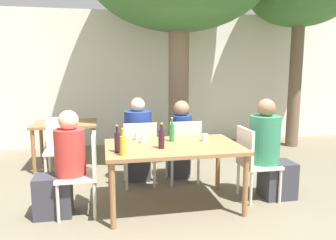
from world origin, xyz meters
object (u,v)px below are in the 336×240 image
object	(u,v)px
dining_table_back	(65,129)
person_seated_2	(138,144)
person_seated_1	(270,154)
oil_cruet_1	(123,145)
wine_bottle_0	(161,139)
drinking_glass_0	(205,138)
patio_chair_0	(84,169)
dining_table_front	(173,151)
green_bottle_3	(172,132)
drinking_glass_1	(144,139)
person_seated_3	(180,144)
patio_chair_2	(140,150)
patio_chair_3	(184,148)
wine_bottle_2	(117,142)
patio_chair_1	(253,159)
drinking_glass_2	(138,136)
person_seated_0	(62,169)
patio_chair_4	(61,145)

from	to	relation	value
dining_table_back	person_seated_2	distance (m)	1.46
person_seated_1	oil_cruet_1	size ratio (longest dim) A/B	4.45
wine_bottle_0	drinking_glass_0	bearing A→B (deg)	22.75
person_seated_1	oil_cruet_1	world-z (taller)	person_seated_1
person_seated_1	drinking_glass_0	size ratio (longest dim) A/B	13.54
patio_chair_0	wine_bottle_0	size ratio (longest dim) A/B	3.17
dining_table_front	dining_table_back	distance (m)	2.38
green_bottle_3	drinking_glass_1	distance (m)	0.36
patio_chair_0	person_seated_3	xyz separation A→B (m)	(1.33, 0.97, 0.01)
wine_bottle_0	person_seated_1	bearing A→B (deg)	5.31
patio_chair_2	patio_chair_3	distance (m)	0.63
patio_chair_0	patio_chair_2	distance (m)	1.01
person_seated_1	wine_bottle_2	world-z (taller)	person_seated_1
patio_chair_1	drinking_glass_1	bearing A→B (deg)	82.17
person_seated_3	drinking_glass_2	world-z (taller)	person_seated_3
patio_chair_0	dining_table_front	bearing A→B (deg)	90.00
person_seated_3	drinking_glass_0	world-z (taller)	person_seated_3
person_seated_0	wine_bottle_0	size ratio (longest dim) A/B	4.12
patio_chair_1	wine_bottle_2	xyz separation A→B (m)	(-1.67, -0.21, 0.34)
patio_chair_0	patio_chair_1	bearing A→B (deg)	90.00
patio_chair_4	person_seated_2	distance (m)	1.15
patio_chair_2	patio_chair_3	xyz separation A→B (m)	(0.63, 0.00, 0.00)
dining_table_front	person_seated_0	size ratio (longest dim) A/B	1.32
patio_chair_1	drinking_glass_0	distance (m)	0.66
wine_bottle_2	drinking_glass_1	bearing A→B (deg)	49.99
person_seated_1	wine_bottle_0	bearing A→B (deg)	95.31
green_bottle_3	drinking_glass_0	xyz separation A→B (m)	(0.40, -0.09, -0.07)
wine_bottle_2	green_bottle_3	distance (m)	0.79
dining_table_back	person_seated_3	distance (m)	1.97
patio_chair_0	person_seated_3	distance (m)	1.65
drinking_glass_1	person_seated_2	bearing A→B (deg)	89.22
dining_table_back	patio_chair_0	distance (m)	1.96
patio_chair_1	person_seated_0	size ratio (longest dim) A/B	0.77
patio_chair_2	wine_bottle_0	distance (m)	0.94
dining_table_back	oil_cruet_1	distance (m)	2.41
person_seated_0	dining_table_back	bearing A→B (deg)	-175.23
person_seated_2	drinking_glass_2	world-z (taller)	person_seated_2
person_seated_3	wine_bottle_2	bearing A→B (deg)	50.70
person_seated_0	drinking_glass_1	xyz separation A→B (m)	(0.93, 0.18, 0.26)
patio_chair_2	person_seated_2	bearing A→B (deg)	-90.00
person_seated_0	person_seated_3	distance (m)	1.84
patio_chair_2	patio_chair_3	size ratio (longest dim) A/B	1.00
person_seated_3	wine_bottle_2	xyz separation A→B (m)	(-0.96, -1.18, 0.34)
person_seated_0	drinking_glass_0	xyz separation A→B (m)	(1.68, 0.12, 0.26)
green_bottle_3	drinking_glass_2	xyz separation A→B (m)	(-0.40, 0.16, -0.07)
dining_table_back	dining_table_front	bearing A→B (deg)	-53.61
patio_chair_3	dining_table_front	bearing A→B (deg)	66.82
patio_chair_0	oil_cruet_1	world-z (taller)	oil_cruet_1
dining_table_back	patio_chair_2	bearing A→B (deg)	-47.15
person_seated_0	drinking_glass_0	size ratio (longest dim) A/B	12.66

